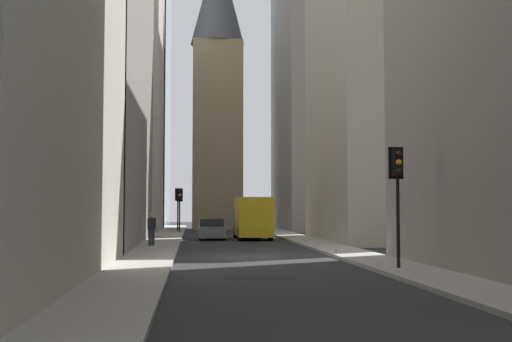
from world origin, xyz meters
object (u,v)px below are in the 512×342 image
(hatchback_grey, at_px, (211,230))
(pedestrian, at_px, (152,228))
(traffic_light_far_junction, at_px, (178,199))
(discarded_bottle, at_px, (336,251))
(traffic_light_foreground, at_px, (398,178))
(traffic_light_midblock, at_px, (180,200))
(delivery_truck, at_px, (252,218))

(hatchback_grey, distance_m, pedestrian, 9.58)
(traffic_light_far_junction, bearing_deg, hatchback_grey, -168.57)
(discarded_bottle, bearing_deg, traffic_light_foreground, -175.20)
(traffic_light_midblock, distance_m, traffic_light_far_junction, 2.80)
(traffic_light_foreground, xyz_separation_m, pedestrian, (13.41, 9.09, -2.06))
(hatchback_grey, relative_size, traffic_light_far_junction, 1.16)
(hatchback_grey, distance_m, traffic_light_far_junction, 13.24)
(discarded_bottle, bearing_deg, traffic_light_midblock, 16.27)
(delivery_truck, bearing_deg, traffic_light_midblock, 27.97)
(traffic_light_midblock, xyz_separation_m, pedestrian, (-18.94, 1.07, -1.71))
(hatchback_grey, bearing_deg, delivery_truck, -84.71)
(delivery_truck, bearing_deg, pedestrian, 145.79)
(delivery_truck, relative_size, traffic_light_foreground, 1.58)
(traffic_light_far_junction, distance_m, pedestrian, 21.82)
(delivery_truck, height_order, pedestrian, delivery_truck)
(delivery_truck, distance_m, hatchback_grey, 2.92)
(pedestrian, bearing_deg, discarded_bottle, -127.66)
(traffic_light_foreground, distance_m, pedestrian, 16.33)
(delivery_truck, xyz_separation_m, discarded_bottle, (-15.76, -2.27, -1.21))
(traffic_light_far_junction, height_order, discarded_bottle, traffic_light_far_junction)
(hatchback_grey, xyz_separation_m, traffic_light_midblock, (10.01, 2.38, 2.13))
(traffic_light_midblock, height_order, pedestrian, traffic_light_midblock)
(traffic_light_foreground, relative_size, traffic_light_midblock, 1.13)
(traffic_light_far_junction, bearing_deg, traffic_light_foreground, -166.82)
(hatchback_grey, distance_m, traffic_light_foreground, 23.17)
(traffic_light_foreground, distance_m, discarded_bottle, 7.45)
(hatchback_grey, relative_size, traffic_light_foreground, 1.05)
(hatchback_grey, height_order, traffic_light_midblock, traffic_light_midblock)
(traffic_light_foreground, xyz_separation_m, traffic_light_midblock, (32.34, 8.02, -0.35))
(hatchback_grey, height_order, pedestrian, pedestrian)
(hatchback_grey, xyz_separation_m, discarded_bottle, (-15.50, -5.07, -0.42))
(delivery_truck, bearing_deg, discarded_bottle, -171.81)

